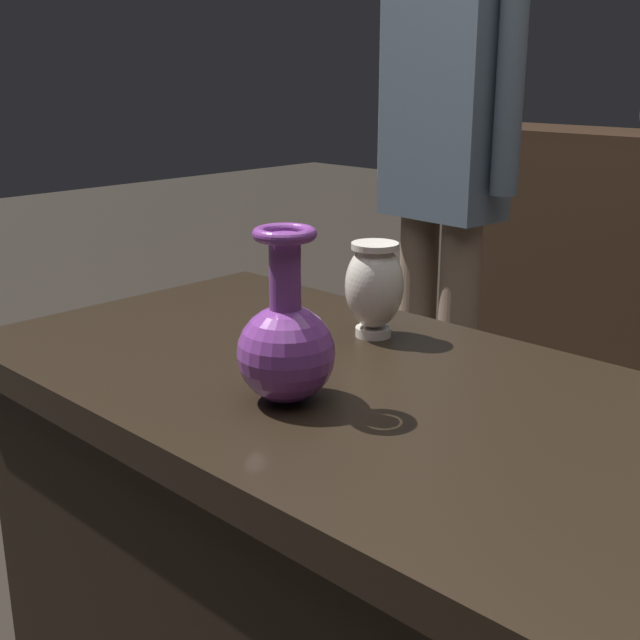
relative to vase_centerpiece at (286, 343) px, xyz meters
name	(u,v)px	position (x,y,z in m)	size (l,w,h in m)	color
display_plinth	(349,616)	(0.01, 0.12, -0.48)	(1.20, 0.64, 0.80)	black
vase_centerpiece	(286,343)	(0.00, 0.00, 0.00)	(0.13, 0.13, 0.23)	#7A388E
vase_tall_behind	(374,286)	(-0.10, 0.29, 0.00)	(0.10, 0.10, 0.16)	silver
visitor_near_left	(444,157)	(-0.60, 1.16, 0.11)	(0.47, 0.20, 1.68)	#846B56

